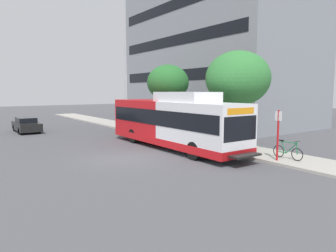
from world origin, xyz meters
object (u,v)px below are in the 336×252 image
Objects in this scene: transit_bus at (173,122)px; bicycle_parked at (288,151)px; bus_stop_sign_pole at (278,131)px; street_tree_mid_block at (168,83)px; street_tree_near_stop at (238,79)px; parked_car_far_lane at (26,125)px.

bicycle_parked is at bearing -68.32° from transit_bus.
street_tree_mid_block reaches higher than bus_stop_sign_pole.
street_tree_near_stop is (3.89, -1.92, 2.82)m from transit_bus.
parked_car_far_lane is (-6.21, 14.02, -1.04)m from transit_bus.
parked_car_far_lane is at bearing 140.99° from street_tree_mid_block.
bicycle_parked is 0.28× the size of street_tree_near_stop.
transit_bus is 7.54m from street_tree_mid_block.
street_tree_near_stop reaches higher than bus_stop_sign_pole.
parked_car_far_lane reaches higher than bicycle_parked.
parked_car_far_lane is (-9.99, 8.09, -3.75)m from street_tree_mid_block.
bicycle_parked is 13.20m from street_tree_mid_block.
bus_stop_sign_pole is at bearing 169.94° from bicycle_parked.
street_tree_near_stop is 1.06× the size of street_tree_mid_block.
transit_bus is at bearing 106.38° from bus_stop_sign_pole.
street_tree_near_stop reaches higher than street_tree_mid_block.
street_tree_near_stop is at bearing -89.22° from street_tree_mid_block.
bus_stop_sign_pole is 0.58× the size of parked_car_far_lane.
street_tree_mid_block is at bearing 57.48° from transit_bus.
bus_stop_sign_pole is (1.92, -6.52, -0.05)m from transit_bus.
transit_bus is 2.72× the size of parked_car_far_lane.
street_tree_mid_block reaches higher than transit_bus.
parked_car_far_lane is at bearing 113.18° from bicycle_parked.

